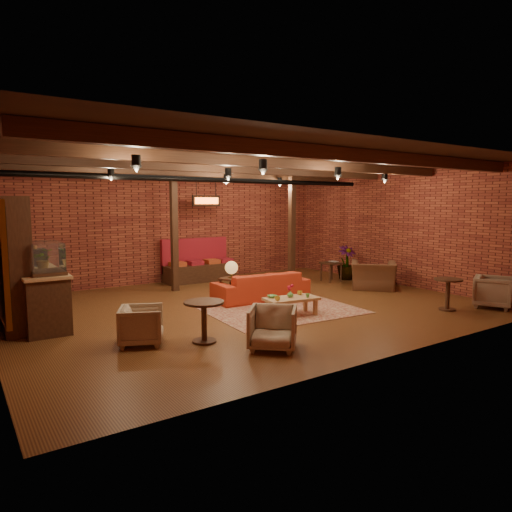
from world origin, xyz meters
TOP-DOWN VIEW (x-y plane):
  - floor at (0.00, 0.00)m, footprint 10.00×10.00m
  - ceiling at (0.00, 0.00)m, footprint 10.00×8.00m
  - wall_back at (0.00, 4.00)m, footprint 10.00×0.02m
  - wall_front at (0.00, -4.00)m, footprint 10.00×0.02m
  - wall_right at (5.00, 0.00)m, footprint 0.02×8.00m
  - ceiling_beams at (0.00, 0.00)m, footprint 9.80×6.40m
  - ceiling_pipe at (0.00, 1.60)m, footprint 9.60×0.12m
  - post_left at (-0.60, 2.60)m, footprint 0.16×0.16m
  - post_right at (2.80, 2.00)m, footprint 0.16×0.16m
  - service_counter at (-4.10, 1.00)m, footprint 0.80×2.50m
  - plant_counter at (-4.00, 1.20)m, footprint 0.35×0.39m
  - shelving_hutch at (-4.50, 1.10)m, footprint 0.52×2.00m
  - chalkboard_menu at (-4.93, -2.30)m, footprint 0.08×0.96m
  - banquette at (0.60, 3.55)m, footprint 2.10×0.70m
  - service_sign at (0.60, 3.10)m, footprint 0.86×0.06m
  - ceiling_spotlights at (0.00, 0.00)m, footprint 6.40×4.40m
  - rug at (0.40, -0.73)m, footprint 3.27×2.59m
  - sofa at (0.61, 0.40)m, footprint 2.33×1.06m
  - coffee_table at (0.25, -1.20)m, footprint 1.16×0.69m
  - side_table_lamp at (-0.07, 0.62)m, footprint 0.59×0.59m
  - round_table_left at (-2.05, -1.82)m, footprint 0.66×0.66m
  - armchair_a at (-2.94, -1.34)m, footprint 0.85×0.87m
  - armchair_b at (-1.31, -2.72)m, footprint 0.99×0.98m
  - armchair_right at (3.86, -0.15)m, footprint 1.32×1.33m
  - side_table_book at (3.80, 1.39)m, footprint 0.54×0.54m
  - round_table_right at (3.33, -2.70)m, footprint 0.58×0.58m
  - armchair_far at (4.40, -3.09)m, footprint 0.97×0.95m
  - plant_tall at (4.40, 1.38)m, footprint 1.92×1.92m

SIDE VIEW (x-z plane):
  - floor at x=0.00m, z-range 0.00..0.00m
  - rug at x=0.40m, z-range 0.00..0.01m
  - sofa at x=0.61m, z-range 0.00..0.66m
  - coffee_table at x=0.25m, z-range 0.02..0.65m
  - armchair_a at x=-2.94m, z-range 0.00..0.69m
  - armchair_b at x=-1.31m, z-range 0.00..0.74m
  - armchair_far at x=4.40m, z-range 0.00..0.76m
  - round_table_right at x=3.33m, z-range 0.11..0.80m
  - round_table_left at x=-2.05m, z-range 0.12..0.81m
  - armchair_right at x=3.86m, z-range 0.00..0.99m
  - banquette at x=0.60m, z-range 0.00..1.00m
  - side_table_book at x=3.80m, z-range 0.23..0.82m
  - side_table_lamp at x=-0.07m, z-range 0.25..1.20m
  - service_counter at x=-4.10m, z-range 0.00..1.60m
  - shelving_hutch at x=-4.50m, z-range 0.00..2.40m
  - plant_counter at x=-4.00m, z-range 1.07..1.37m
  - plant_tall at x=4.40m, z-range 0.00..3.03m
  - wall_back at x=0.00m, z-range 0.00..3.20m
  - wall_front at x=0.00m, z-range 0.00..3.20m
  - wall_right at x=5.00m, z-range 0.00..3.20m
  - post_left at x=-0.60m, z-range 0.00..3.20m
  - post_right at x=2.80m, z-range 0.00..3.20m
  - chalkboard_menu at x=-4.93m, z-range 0.87..2.33m
  - service_sign at x=0.60m, z-range 2.20..2.50m
  - ceiling_pipe at x=0.00m, z-range 2.79..2.91m
  - ceiling_spotlights at x=0.00m, z-range 2.72..3.00m
  - ceiling_beams at x=0.00m, z-range 2.97..3.19m
  - ceiling at x=0.00m, z-range 3.19..3.21m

